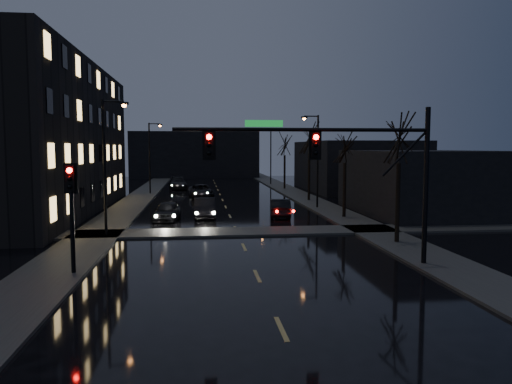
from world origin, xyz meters
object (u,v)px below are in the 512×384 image
object	(u,v)px
oncoming_car_b	(205,208)
oncoming_car_d	(178,183)
oncoming_car_c	(201,191)
lead_car	(280,208)
oncoming_car_a	(167,211)

from	to	relation	value
oncoming_car_b	oncoming_car_d	size ratio (longest dim) A/B	0.84
oncoming_car_b	oncoming_car_c	size ratio (longest dim) A/B	0.88
oncoming_car_c	oncoming_car_d	world-z (taller)	oncoming_car_d
oncoming_car_d	oncoming_car_c	bearing A→B (deg)	-81.43
oncoming_car_b	lead_car	size ratio (longest dim) A/B	1.07
oncoming_car_a	oncoming_car_c	distance (m)	16.61
oncoming_car_a	oncoming_car_d	size ratio (longest dim) A/B	0.77
oncoming_car_a	lead_car	bearing A→B (deg)	12.96
oncoming_car_b	oncoming_car_a	bearing A→B (deg)	-156.38
oncoming_car_a	oncoming_car_b	world-z (taller)	oncoming_car_b
oncoming_car_d	lead_car	bearing A→B (deg)	-77.43
oncoming_car_c	lead_car	distance (m)	16.47
oncoming_car_a	oncoming_car_d	bearing A→B (deg)	96.68
oncoming_car_a	oncoming_car_c	size ratio (longest dim) A/B	0.81
oncoming_car_a	oncoming_car_c	world-z (taller)	oncoming_car_c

